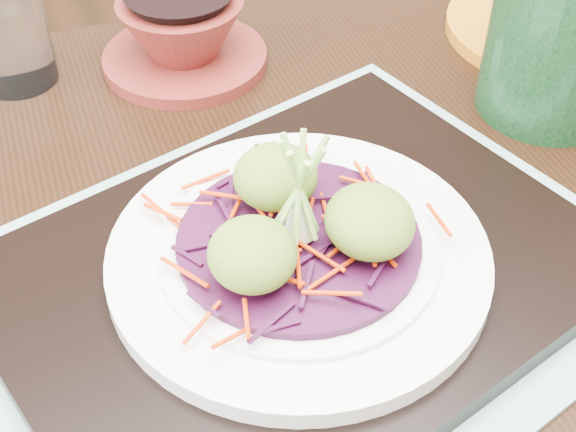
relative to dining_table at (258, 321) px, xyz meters
name	(u,v)px	position (x,y,z in m)	size (l,w,h in m)	color
dining_table	(258,321)	(0.00, 0.00, 0.00)	(1.15, 0.79, 0.70)	black
placemat	(298,283)	(0.01, -0.05, 0.09)	(0.48, 0.37, 0.00)	gray
serving_tray	(298,273)	(0.01, -0.05, 0.11)	(0.42, 0.31, 0.02)	black
white_plate	(299,255)	(0.01, -0.05, 0.12)	(0.27, 0.27, 0.02)	white
cabbage_bed	(299,241)	(0.01, -0.05, 0.14)	(0.17, 0.17, 0.01)	#390B2D
carrot_julienne	(299,232)	(0.01, -0.05, 0.15)	(0.21, 0.21, 0.01)	#C32C03
guacamole_scoops	(299,216)	(0.01, -0.05, 0.16)	(0.15, 0.13, 0.05)	olive
scallion_garnish	(299,193)	(0.01, -0.05, 0.18)	(0.06, 0.06, 0.09)	#86C44E
water_glass	(7,31)	(-0.14, 0.30, 0.15)	(0.08, 0.08, 0.11)	white
terracotta_bowl_set	(183,36)	(0.02, 0.27, 0.12)	(0.20, 0.20, 0.07)	#5C1A16
yellow_plate	(553,28)	(0.40, 0.18, 0.10)	(0.23, 0.23, 0.01)	#AE6213
green_jar	(562,36)	(0.31, 0.07, 0.17)	(0.13, 0.13, 0.15)	#164019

